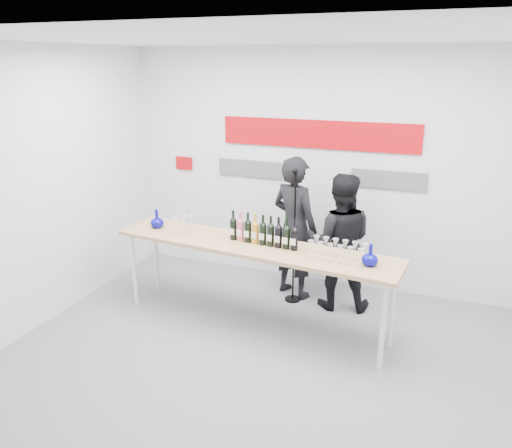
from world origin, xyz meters
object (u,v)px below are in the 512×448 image
tasting_table (253,251)px  presenter_right (339,242)px  mic_stand (293,262)px  presenter_left (295,228)px

tasting_table → presenter_right: bearing=50.6°
tasting_table → presenter_right: size_ratio=1.98×
mic_stand → tasting_table: bearing=-103.9°
presenter_right → presenter_left: bearing=-23.6°
presenter_right → mic_stand: mic_stand is taller
tasting_table → presenter_right: 1.10m
presenter_left → mic_stand: bearing=128.1°
presenter_right → tasting_table: bearing=33.3°
tasting_table → presenter_left: 0.92m
tasting_table → mic_stand: mic_stand is taller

